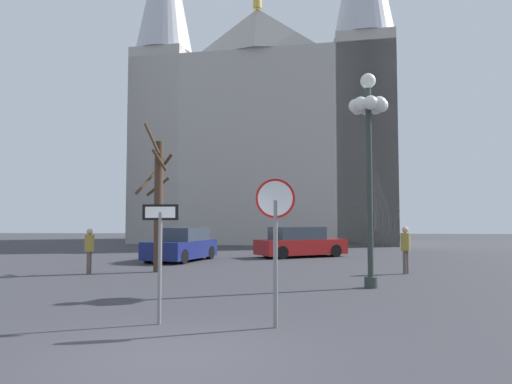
% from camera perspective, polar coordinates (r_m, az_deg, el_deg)
% --- Properties ---
extents(ground_plane, '(120.00, 120.00, 0.00)m').
position_cam_1_polar(ground_plane, '(6.87, -10.38, -19.23)').
color(ground_plane, '#38383D').
extents(cathedral, '(22.35, 16.02, 29.10)m').
position_cam_1_polar(cathedral, '(41.29, 1.41, 6.73)').
color(cathedral, '#ADA89E').
rests_on(cathedral, ground).
extents(stop_sign, '(0.70, 0.10, 2.61)m').
position_cam_1_polar(stop_sign, '(8.33, 2.36, -3.91)').
color(stop_sign, slate).
rests_on(stop_sign, ground).
extents(one_way_arrow_sign, '(0.68, 0.07, 2.17)m').
position_cam_1_polar(one_way_arrow_sign, '(8.79, -11.56, -6.33)').
color(one_way_arrow_sign, slate).
rests_on(one_way_arrow_sign, ground).
extents(street_lamp, '(1.11, 1.11, 6.06)m').
position_cam_1_polar(street_lamp, '(13.81, 13.50, 7.63)').
color(street_lamp, '#2D3833').
rests_on(street_lamp, ground).
extents(bare_tree, '(1.33, 1.37, 5.45)m').
position_cam_1_polar(bare_tree, '(17.61, -11.80, -1.08)').
color(bare_tree, '#473323').
rests_on(bare_tree, ground).
extents(parked_car_near_navy, '(2.89, 4.41, 1.53)m').
position_cam_1_polar(parked_car_near_navy, '(22.18, -9.04, -6.40)').
color(parked_car_near_navy, navy).
rests_on(parked_car_near_navy, ground).
extents(parked_car_far_red, '(4.86, 3.78, 1.54)m').
position_cam_1_polar(parked_car_far_red, '(24.23, 5.34, -6.17)').
color(parked_car_far_red, maroon).
rests_on(parked_car_far_red, ground).
extents(pedestrian_walking, '(0.32, 0.32, 1.65)m').
position_cam_1_polar(pedestrian_walking, '(17.40, 17.67, -6.18)').
color(pedestrian_walking, '#594C47').
rests_on(pedestrian_walking, ground).
extents(pedestrian_standing, '(0.32, 0.32, 1.58)m').
position_cam_1_polar(pedestrian_standing, '(17.55, -19.55, -6.26)').
color(pedestrian_standing, '#594C47').
rests_on(pedestrian_standing, ground).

